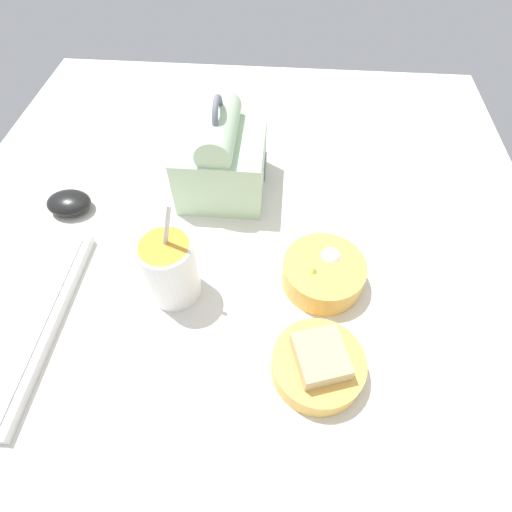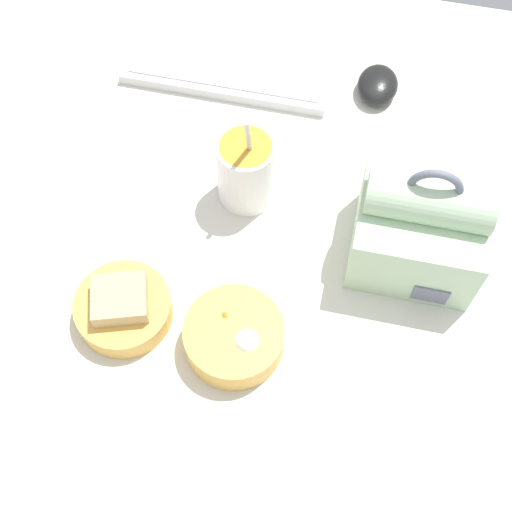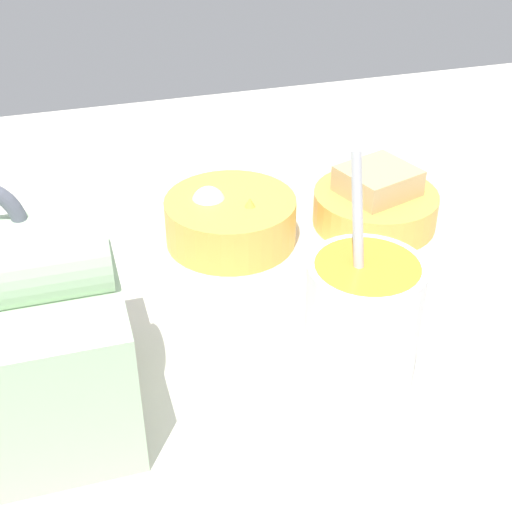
# 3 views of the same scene
# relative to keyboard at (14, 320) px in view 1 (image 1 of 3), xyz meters

# --- Properties ---
(desk_surface) EXTENTS (1.40, 1.10, 0.02)m
(desk_surface) POSITION_rel_keyboard_xyz_m (0.10, -0.32, -0.02)
(desk_surface) COLOR silver
(desk_surface) RESTS_ON ground
(keyboard) EXTENTS (0.33, 0.14, 0.02)m
(keyboard) POSITION_rel_keyboard_xyz_m (0.00, 0.00, 0.00)
(keyboard) COLOR silver
(keyboard) RESTS_ON desk_surface
(lunch_bag) EXTENTS (0.17, 0.16, 0.19)m
(lunch_bag) POSITION_rel_keyboard_xyz_m (0.33, -0.28, 0.06)
(lunch_bag) COLOR #B7D6AD
(lunch_bag) RESTS_ON desk_surface
(soup_cup) EXTENTS (0.08, 0.08, 0.19)m
(soup_cup) POSITION_rel_keyboard_xyz_m (0.08, -0.23, 0.05)
(soup_cup) COLOR white
(soup_cup) RESTS_ON desk_surface
(bento_bowl_sandwich) EXTENTS (0.13, 0.13, 0.06)m
(bento_bowl_sandwich) POSITION_rel_keyboard_xyz_m (-0.04, -0.46, 0.01)
(bento_bowl_sandwich) COLOR #EAB24C
(bento_bowl_sandwich) RESTS_ON desk_surface
(bento_bowl_snacks) EXTENTS (0.13, 0.13, 0.06)m
(bento_bowl_snacks) POSITION_rel_keyboard_xyz_m (0.11, -0.46, 0.01)
(bento_bowl_snacks) COLOR #EAB24C
(bento_bowl_snacks) RESTS_ON desk_surface
(computer_mouse) EXTENTS (0.06, 0.08, 0.03)m
(computer_mouse) POSITION_rel_keyboard_xyz_m (0.24, 0.00, 0.01)
(computer_mouse) COLOR black
(computer_mouse) RESTS_ON desk_surface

